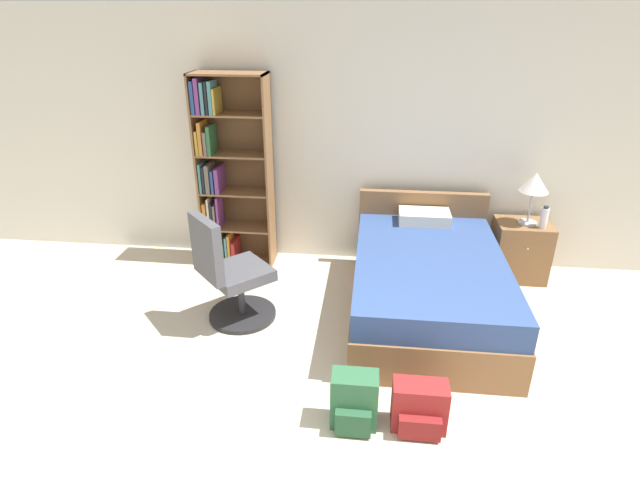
{
  "coord_description": "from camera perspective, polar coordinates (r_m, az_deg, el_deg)",
  "views": [
    {
      "loc": [
        -0.04,
        -1.82,
        2.54
      ],
      "look_at": [
        -0.46,
        1.98,
        0.76
      ],
      "focal_mm": 28.0,
      "sensor_mm": 36.0,
      "label": 1
    }
  ],
  "objects": [
    {
      "name": "wall_back",
      "position": [
        5.2,
        6.74,
        11.02
      ],
      "size": [
        9.0,
        0.06,
        2.6
      ],
      "color": "silver",
      "rests_on": "ground_plane"
    },
    {
      "name": "bookshelf",
      "position": [
        5.27,
        -10.67,
        7.28
      ],
      "size": [
        0.74,
        0.34,
        1.99
      ],
      "color": "brown",
      "rests_on": "ground_plane"
    },
    {
      "name": "bed",
      "position": [
        4.6,
        12.12,
        -4.74
      ],
      "size": [
        1.3,
        2.02,
        0.84
      ],
      "color": "brown",
      "rests_on": "ground_plane"
    },
    {
      "name": "office_chair",
      "position": [
        4.38,
        -10.22,
        -4.17
      ],
      "size": [
        0.72,
        0.72,
        1.03
      ],
      "color": "#232326",
      "rests_on": "ground_plane"
    },
    {
      "name": "nightstand",
      "position": [
        5.47,
        21.86,
        -1.08
      ],
      "size": [
        0.53,
        0.44,
        0.6
      ],
      "color": "brown",
      "rests_on": "ground_plane"
    },
    {
      "name": "table_lamp",
      "position": [
        5.21,
        23.32,
        5.87
      ],
      "size": [
        0.28,
        0.28,
        0.52
      ],
      "color": "#B2B2B7",
      "rests_on": "nightstand"
    },
    {
      "name": "water_bottle",
      "position": [
        5.26,
        24.24,
        2.35
      ],
      "size": [
        0.07,
        0.07,
        0.22
      ],
      "color": "silver",
      "rests_on": "nightstand"
    },
    {
      "name": "backpack_red",
      "position": [
        3.5,
        11.28,
        -18.3
      ],
      "size": [
        0.36,
        0.25,
        0.34
      ],
      "color": "maroon",
      "rests_on": "ground_plane"
    },
    {
      "name": "backpack_green",
      "position": [
        3.46,
        3.93,
        -17.96
      ],
      "size": [
        0.31,
        0.25,
        0.39
      ],
      "color": "#2D603D",
      "rests_on": "ground_plane"
    }
  ]
}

